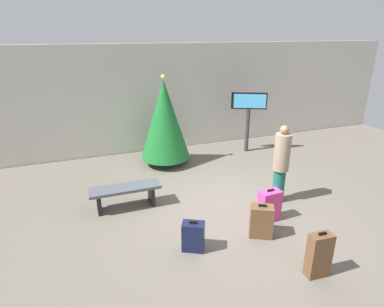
{
  "coord_description": "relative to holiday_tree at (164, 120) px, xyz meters",
  "views": [
    {
      "loc": [
        -2.81,
        -5.23,
        3.48
      ],
      "look_at": [
        -0.43,
        1.12,
        0.9
      ],
      "focal_mm": 30.16,
      "sensor_mm": 36.0,
      "label": 1
    }
  ],
  "objects": [
    {
      "name": "ground_plane",
      "position": [
        0.57,
        -2.87,
        -1.27
      ],
      "size": [
        16.0,
        16.0,
        0.0
      ],
      "primitive_type": "plane",
      "color": "#665E54"
    },
    {
      "name": "back_wall",
      "position": [
        0.57,
        1.32,
        0.32
      ],
      "size": [
        16.0,
        0.2,
        3.17
      ],
      "primitive_type": "cube",
      "color": "beige",
      "rests_on": "ground_plane"
    },
    {
      "name": "holiday_tree",
      "position": [
        0.0,
        0.0,
        0.0
      ],
      "size": [
        1.35,
        1.35,
        2.45
      ],
      "color": "#4C3319",
      "rests_on": "ground_plane"
    },
    {
      "name": "flight_info_kiosk",
      "position": [
        2.62,
        0.11,
        0.03
      ],
      "size": [
        0.97,
        0.52,
        1.81
      ],
      "color": "#333338",
      "rests_on": "ground_plane"
    },
    {
      "name": "waiting_bench",
      "position": [
        -1.46,
        -2.04,
        -0.91
      ],
      "size": [
        1.46,
        0.44,
        0.48
      ],
      "color": "#4C5159",
      "rests_on": "ground_plane"
    },
    {
      "name": "traveller_0",
      "position": [
        1.7,
        -2.91,
        -0.37
      ],
      "size": [
        0.46,
        0.46,
        1.71
      ],
      "color": "#19594C",
      "rests_on": "ground_plane"
    },
    {
      "name": "suitcase_0",
      "position": [
        0.65,
        -3.9,
        -0.97
      ],
      "size": [
        0.48,
        0.42,
        0.64
      ],
      "color": "brown",
      "rests_on": "ground_plane"
    },
    {
      "name": "suitcase_1",
      "position": [
        1.1,
        -3.48,
        -0.96
      ],
      "size": [
        0.43,
        0.28,
        0.66
      ],
      "color": "#E5388C",
      "rests_on": "ground_plane"
    },
    {
      "name": "suitcase_2",
      "position": [
        -0.63,
        -3.84,
        -1.01
      ],
      "size": [
        0.44,
        0.38,
        0.55
      ],
      "color": "#141938",
      "rests_on": "ground_plane"
    },
    {
      "name": "suitcase_3",
      "position": [
        0.91,
        -5.08,
        -0.91
      ],
      "size": [
        0.36,
        0.21,
        0.76
      ],
      "color": "brown",
      "rests_on": "ground_plane"
    }
  ]
}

